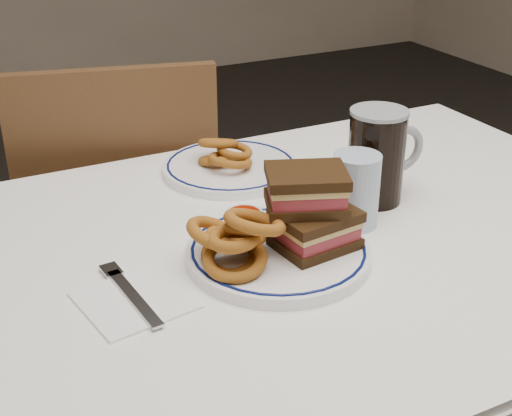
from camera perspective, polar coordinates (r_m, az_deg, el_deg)
name	(u,v)px	position (r m, az deg, el deg)	size (l,w,h in m)	color
dining_table	(298,293)	(1.18, 3.41, -6.78)	(1.27, 0.87, 0.75)	white
chair_far	(122,230)	(1.70, -10.67, -1.76)	(0.51, 0.51, 0.92)	#402C14
main_plate	(278,252)	(1.06, 1.79, -3.55)	(0.28, 0.28, 0.02)	white
reuben_sandwich	(311,209)	(1.04, 4.42, -0.10)	(0.14, 0.13, 0.12)	black
onion_rings_main	(237,238)	(1.01, -1.56, -2.44)	(0.14, 0.13, 0.11)	brown
ketchup_ramekin	(244,221)	(1.09, -0.96, -1.08)	(0.06, 0.06, 0.04)	white
beer_mug	(378,155)	(1.23, 9.73, 4.20)	(0.15, 0.10, 0.16)	black
water_glass	(356,190)	(1.15, 7.97, 1.42)	(0.08, 0.08, 0.12)	#A7BED7
far_plate	(231,167)	(1.35, -2.05, 3.28)	(0.26, 0.26, 0.02)	white
onion_rings_far	(225,154)	(1.34, -2.49, 4.36)	(0.10, 0.12, 0.07)	brown
napkin_fork	(133,299)	(0.99, -9.78, -7.15)	(0.16, 0.18, 0.01)	white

